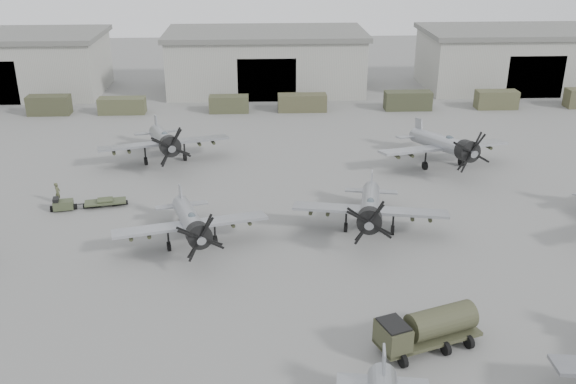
% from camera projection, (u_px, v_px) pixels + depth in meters
% --- Properties ---
extents(ground, '(220.00, 220.00, 0.00)m').
position_uv_depth(ground, '(285.00, 334.00, 39.24)').
color(ground, slate).
rests_on(ground, ground).
extents(hangar_left, '(29.00, 14.80, 8.70)m').
position_uv_depth(hangar_left, '(4.00, 63.00, 92.79)').
color(hangar_left, '#9F9F95').
rests_on(hangar_left, ground).
extents(hangar_center, '(29.00, 14.80, 8.70)m').
position_uv_depth(hangar_center, '(266.00, 61.00, 94.53)').
color(hangar_center, '#9F9F95').
rests_on(hangar_center, ground).
extents(hangar_right, '(29.00, 14.80, 8.70)m').
position_uv_depth(hangar_right, '(519.00, 58.00, 96.27)').
color(hangar_right, '#9F9F95').
rests_on(hangar_right, ground).
extents(support_truck_1, '(5.42, 2.20, 2.49)m').
position_uv_depth(support_truck_1, '(49.00, 105.00, 83.44)').
color(support_truck_1, '#3A3C27').
rests_on(support_truck_1, ground).
extents(support_truck_2, '(6.03, 2.20, 2.10)m').
position_uv_depth(support_truck_2, '(122.00, 106.00, 83.94)').
color(support_truck_2, '#46482F').
rests_on(support_truck_2, ground).
extents(support_truck_3, '(5.19, 2.20, 2.18)m').
position_uv_depth(support_truck_3, '(229.00, 104.00, 84.57)').
color(support_truck_3, '#41442C').
rests_on(support_truck_3, ground).
extents(support_truck_4, '(6.43, 2.20, 2.27)m').
position_uv_depth(support_truck_4, '(302.00, 103.00, 85.00)').
color(support_truck_4, '#47462E').
rests_on(support_truck_4, ground).
extents(support_truck_5, '(6.22, 2.20, 2.47)m').
position_uv_depth(support_truck_5, '(408.00, 101.00, 85.61)').
color(support_truck_5, '#373A26').
rests_on(support_truck_5, ground).
extents(support_truck_6, '(5.52, 2.20, 2.42)m').
position_uv_depth(support_truck_6, '(496.00, 100.00, 86.17)').
color(support_truck_6, '#494930').
rests_on(support_truck_6, ground).
extents(aircraft_mid_1, '(12.01, 10.81, 4.78)m').
position_uv_depth(aircraft_mid_1, '(191.00, 222.00, 48.79)').
color(aircraft_mid_1, '#A0A2A8').
rests_on(aircraft_mid_1, ground).
extents(aircraft_mid_2, '(12.58, 11.32, 4.99)m').
position_uv_depth(aircraft_mid_2, '(370.00, 208.00, 51.03)').
color(aircraft_mid_2, '#96999F').
rests_on(aircraft_mid_2, ground).
extents(aircraft_far_0, '(13.51, 12.17, 5.39)m').
position_uv_depth(aircraft_far_0, '(164.00, 141.00, 66.12)').
color(aircraft_far_0, gray).
rests_on(aircraft_far_0, ground).
extents(aircraft_far_1, '(13.71, 12.34, 5.45)m').
position_uv_depth(aircraft_far_1, '(446.00, 145.00, 64.77)').
color(aircraft_far_1, '#A1A4AA').
rests_on(aircraft_far_1, ground).
extents(fuel_tanker, '(6.70, 4.38, 2.46)m').
position_uv_depth(fuel_tanker, '(427.00, 327.00, 37.52)').
color(fuel_tanker, '#393A26').
rests_on(fuel_tanker, ground).
extents(tug_trailer, '(6.27, 2.31, 1.24)m').
position_uv_depth(tug_trailer, '(79.00, 204.00, 56.21)').
color(tug_trailer, '#3A412A').
rests_on(tug_trailer, ground).
extents(ground_crew, '(0.48, 0.71, 1.91)m').
position_uv_depth(ground_crew, '(58.00, 193.00, 57.23)').
color(ground_crew, '#44472E').
rests_on(ground_crew, ground).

